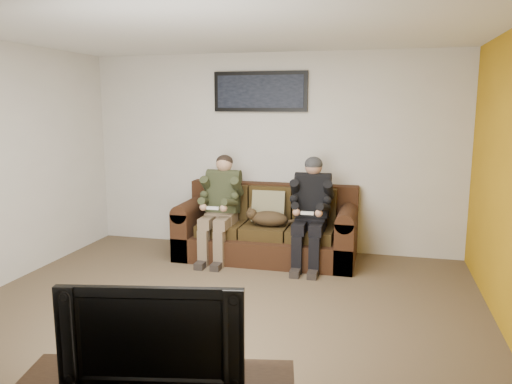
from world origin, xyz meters
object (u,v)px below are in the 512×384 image
(cat, at_px, (268,218))
(television, at_px, (155,331))
(sofa, at_px, (268,230))
(person_right, at_px, (311,205))
(framed_poster, at_px, (260,92))
(person_left, at_px, (221,201))

(cat, relative_size, television, 0.68)
(sofa, relative_size, person_right, 1.70)
(sofa, relative_size, cat, 3.38)
(sofa, bearing_deg, person_right, -17.98)
(cat, distance_m, television, 3.61)
(framed_poster, bearing_deg, person_right, -36.53)
(person_left, bearing_deg, cat, 0.16)
(sofa, xyz_separation_m, person_left, (-0.57, -0.19, 0.39))
(person_right, xyz_separation_m, framed_poster, (-0.77, 0.57, 1.36))
(cat, height_order, television, television)
(person_left, bearing_deg, framed_poster, 56.94)
(cat, bearing_deg, person_right, -0.14)
(sofa, bearing_deg, person_left, -161.99)
(person_right, distance_m, cat, 0.57)
(person_right, relative_size, framed_poster, 1.05)
(sofa, xyz_separation_m, person_right, (0.57, -0.19, 0.39))
(person_right, bearing_deg, sofa, 162.02)
(television, bearing_deg, sofa, 82.38)
(framed_poster, relative_size, television, 1.28)
(cat, relative_size, framed_poster, 0.53)
(sofa, relative_size, television, 2.28)
(cat, distance_m, framed_poster, 1.67)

